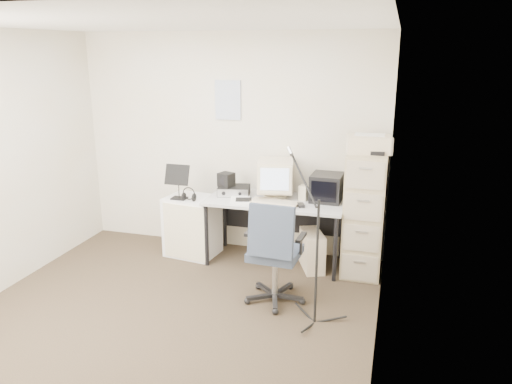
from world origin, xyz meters
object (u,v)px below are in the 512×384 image
(office_chair, at_px, (275,251))
(side_cart, at_px, (192,226))
(desk, at_px, (275,231))
(filing_cabinet, at_px, (364,214))

(office_chair, distance_m, side_cart, 1.45)
(desk, bearing_deg, office_chair, -76.33)
(desk, distance_m, side_cart, 0.98)
(filing_cabinet, distance_m, desk, 0.99)
(filing_cabinet, relative_size, office_chair, 1.29)
(filing_cabinet, xyz_separation_m, desk, (-0.95, -0.03, -0.29))
(office_chair, bearing_deg, desk, 106.90)
(office_chair, bearing_deg, side_cart, 148.42)
(filing_cabinet, bearing_deg, office_chair, -129.59)
(filing_cabinet, bearing_deg, desk, -178.19)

